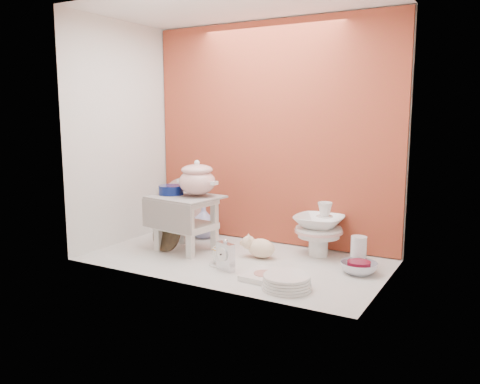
# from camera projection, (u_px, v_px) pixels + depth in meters

# --- Properties ---
(ground) EXTENTS (1.80, 1.80, 0.00)m
(ground) POSITION_uv_depth(u_px,v_px,m) (236.00, 260.00, 2.98)
(ground) COLOR silver
(ground) RESTS_ON ground
(niche_shell) EXTENTS (1.86, 1.03, 1.53)m
(niche_shell) POSITION_uv_depth(u_px,v_px,m) (250.00, 106.00, 2.99)
(niche_shell) COLOR #A13528
(niche_shell) RESTS_ON ground
(step_stool) EXTENTS (0.46, 0.41, 0.36)m
(step_stool) POSITION_uv_depth(u_px,v_px,m) (186.00, 223.00, 3.15)
(step_stool) COLOR silver
(step_stool) RESTS_ON ground
(soup_tureen) EXTENTS (0.30, 0.30, 0.24)m
(soup_tureen) POSITION_uv_depth(u_px,v_px,m) (197.00, 178.00, 3.11)
(soup_tureen) COLOR white
(soup_tureen) RESTS_ON step_stool
(cobalt_bowl) EXTENTS (0.22, 0.22, 0.06)m
(cobalt_bowl) POSITION_uv_depth(u_px,v_px,m) (171.00, 190.00, 3.19)
(cobalt_bowl) COLOR #0B1753
(cobalt_bowl) RESTS_ON step_stool
(floral_platter) EXTENTS (0.41, 0.20, 0.42)m
(floral_platter) POSITION_uv_depth(u_px,v_px,m) (187.00, 205.00, 3.66)
(floral_platter) COLOR beige
(floral_platter) RESTS_ON ground
(blue_white_vase) EXTENTS (0.26, 0.26, 0.23)m
(blue_white_vase) POSITION_uv_depth(u_px,v_px,m) (204.00, 222.00, 3.51)
(blue_white_vase) COLOR white
(blue_white_vase) RESTS_ON ground
(lacquer_tray) EXTENTS (0.25, 0.12, 0.23)m
(lacquer_tray) POSITION_uv_depth(u_px,v_px,m) (167.00, 234.00, 3.16)
(lacquer_tray) COLOR black
(lacquer_tray) RESTS_ON ground
(mantel_clock) EXTENTS (0.13, 0.08, 0.18)m
(mantel_clock) POSITION_uv_depth(u_px,v_px,m) (225.00, 255.00, 2.76)
(mantel_clock) COLOR silver
(mantel_clock) RESTS_ON ground
(plush_pig) EXTENTS (0.24, 0.19, 0.13)m
(plush_pig) POSITION_uv_depth(u_px,v_px,m) (261.00, 248.00, 3.00)
(plush_pig) COLOR beige
(plush_pig) RESTS_ON ground
(teacup_saucer) EXTENTS (0.19, 0.19, 0.01)m
(teacup_saucer) POSITION_uv_depth(u_px,v_px,m) (222.00, 264.00, 2.87)
(teacup_saucer) COLOR white
(teacup_saucer) RESTS_ON ground
(gold_rim_teacup) EXTENTS (0.15, 0.15, 0.10)m
(gold_rim_teacup) POSITION_uv_depth(u_px,v_px,m) (222.00, 255.00, 2.87)
(gold_rim_teacup) COLOR white
(gold_rim_teacup) RESTS_ON teacup_saucer
(lattice_dish) EXTENTS (0.22, 0.22, 0.03)m
(lattice_dish) POSITION_uv_depth(u_px,v_px,m) (264.00, 276.00, 2.63)
(lattice_dish) COLOR white
(lattice_dish) RESTS_ON ground
(dinner_plate_stack) EXTENTS (0.30, 0.30, 0.07)m
(dinner_plate_stack) POSITION_uv_depth(u_px,v_px,m) (287.00, 282.00, 2.48)
(dinner_plate_stack) COLOR white
(dinner_plate_stack) RESTS_ON ground
(crystal_bowl) EXTENTS (0.27, 0.27, 0.06)m
(crystal_bowl) POSITION_uv_depth(u_px,v_px,m) (359.00, 268.00, 2.72)
(crystal_bowl) COLOR silver
(crystal_bowl) RESTS_ON ground
(clear_glass_vase) EXTENTS (0.11, 0.11, 0.18)m
(clear_glass_vase) POSITION_uv_depth(u_px,v_px,m) (358.00, 252.00, 2.82)
(clear_glass_vase) COLOR silver
(clear_glass_vase) RESTS_ON ground
(porcelain_tower) EXTENTS (0.31, 0.31, 0.35)m
(porcelain_tower) POSITION_uv_depth(u_px,v_px,m) (319.00, 229.00, 3.04)
(porcelain_tower) COLOR white
(porcelain_tower) RESTS_ON ground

